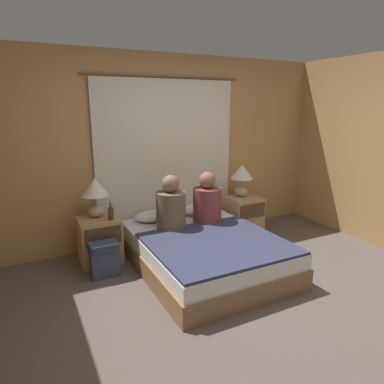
# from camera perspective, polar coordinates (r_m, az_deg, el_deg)

# --- Properties ---
(ground_plane) EXTENTS (16.00, 16.00, 0.00)m
(ground_plane) POSITION_cam_1_polar(r_m,az_deg,el_deg) (3.45, 9.72, -18.30)
(ground_plane) COLOR #564C47
(wall_back) EXTENTS (4.89, 0.06, 2.50)m
(wall_back) POSITION_cam_1_polar(r_m,az_deg,el_deg) (4.71, -4.45, 6.98)
(wall_back) COLOR tan
(wall_back) RESTS_ON ground_plane
(curtain_panel) EXTENTS (2.16, 0.02, 2.21)m
(curtain_panel) POSITION_cam_1_polar(r_m,az_deg,el_deg) (4.67, -4.12, 5.08)
(curtain_panel) COLOR silver
(curtain_panel) RESTS_ON ground_plane
(bed) EXTENTS (1.47, 1.95, 0.39)m
(bed) POSITION_cam_1_polar(r_m,az_deg,el_deg) (4.04, 1.91, -9.87)
(bed) COLOR olive
(bed) RESTS_ON ground_plane
(nightstand_left) EXTENTS (0.47, 0.45, 0.55)m
(nightstand_left) POSITION_cam_1_polar(r_m,az_deg,el_deg) (4.27, -15.10, -7.79)
(nightstand_left) COLOR tan
(nightstand_left) RESTS_ON ground_plane
(nightstand_right) EXTENTS (0.47, 0.45, 0.55)m
(nightstand_right) POSITION_cam_1_polar(r_m,az_deg,el_deg) (5.07, 8.56, -3.90)
(nightstand_right) COLOR tan
(nightstand_right) RESTS_ON ground_plane
(lamp_left) EXTENTS (0.32, 0.32, 0.47)m
(lamp_left) POSITION_cam_1_polar(r_m,az_deg,el_deg) (4.16, -15.83, 0.01)
(lamp_left) COLOR #B2A899
(lamp_left) RESTS_ON nightstand_left
(lamp_right) EXTENTS (0.32, 0.32, 0.47)m
(lamp_right) POSITION_cam_1_polar(r_m,az_deg,el_deg) (4.98, 8.32, 2.70)
(lamp_right) COLOR #B2A899
(lamp_right) RESTS_ON nightstand_right
(pillow_left) EXTENTS (0.50, 0.34, 0.12)m
(pillow_left) POSITION_cam_1_polar(r_m,az_deg,el_deg) (4.47, -6.46, -3.98)
(pillow_left) COLOR white
(pillow_left) RESTS_ON bed
(pillow_right) EXTENTS (0.50, 0.34, 0.12)m
(pillow_right) POSITION_cam_1_polar(r_m,az_deg,el_deg) (4.72, 0.89, -2.89)
(pillow_right) COLOR white
(pillow_right) RESTS_ON bed
(blanket_on_bed) EXTENTS (1.41, 1.29, 0.03)m
(blanket_on_bed) POSITION_cam_1_polar(r_m,az_deg,el_deg) (3.72, 4.19, -8.53)
(blanket_on_bed) COLOR #2D334C
(blanket_on_bed) RESTS_ON bed
(person_left_in_bed) EXTENTS (0.36, 0.36, 0.66)m
(person_left_in_bed) POSITION_cam_1_polar(r_m,az_deg,el_deg) (4.10, -3.54, -2.51)
(person_left_in_bed) COLOR brown
(person_left_in_bed) RESTS_ON bed
(person_right_in_bed) EXTENTS (0.36, 0.36, 0.65)m
(person_right_in_bed) POSITION_cam_1_polar(r_m,az_deg,el_deg) (4.31, 2.54, -1.69)
(person_right_in_bed) COLOR brown
(person_right_in_bed) RESTS_ON bed
(beer_bottle_on_left_stand) EXTENTS (0.06, 0.06, 0.21)m
(beer_bottle_on_left_stand) POSITION_cam_1_polar(r_m,az_deg,el_deg) (4.07, -13.37, -3.46)
(beer_bottle_on_left_stand) COLOR #513819
(beer_bottle_on_left_stand) RESTS_ON nightstand_left
(backpack_on_floor) EXTENTS (0.31, 0.21, 0.39)m
(backpack_on_floor) POSITION_cam_1_polar(r_m,az_deg,el_deg) (3.95, -14.40, -10.47)
(backpack_on_floor) COLOR #333D56
(backpack_on_floor) RESTS_ON ground_plane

